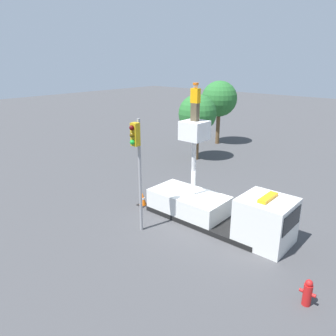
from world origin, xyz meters
TOP-DOWN VIEW (x-y plane):
  - ground_plane at (0.00, 0.00)m, footprint 120.00×120.00m
  - bucket_truck at (0.74, 0.00)m, footprint 7.30×2.18m
  - worker at (-0.84, 0.00)m, footprint 0.40×0.26m
  - traffic_light_pole at (-1.81, -2.87)m, footprint 0.34×0.57m
  - fire_hydrant at (5.88, -2.68)m, footprint 0.53×0.29m
  - traffic_cone_rear at (-3.72, -0.75)m, footprint 0.52×0.52m
  - tree_left_bg at (-8.20, 13.74)m, footprint 3.24×3.24m
  - tree_right_bg at (-6.66, 8.25)m, footprint 2.95×2.95m

SIDE VIEW (x-z plane):
  - ground_plane at x=0.00m, z-range 0.00..0.00m
  - traffic_cone_rear at x=-3.72m, z-range -0.02..0.71m
  - fire_hydrant at x=5.88m, z-range -0.01..0.95m
  - bucket_truck at x=0.74m, z-range -1.56..3.39m
  - tree_right_bg at x=-6.66m, z-range 1.07..6.23m
  - traffic_light_pole at x=-1.81m, z-range 1.10..6.42m
  - tree_left_bg at x=-8.20m, z-range 1.27..7.11m
  - worker at x=-0.84m, z-range 4.96..6.70m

